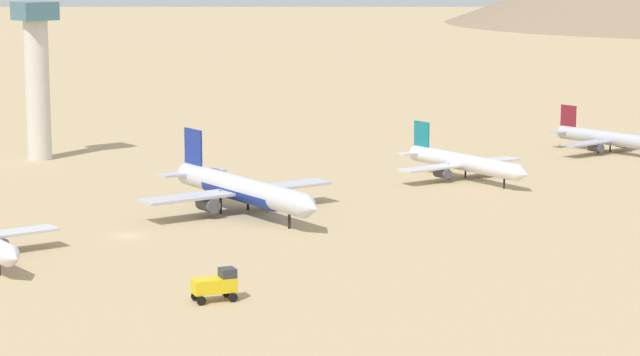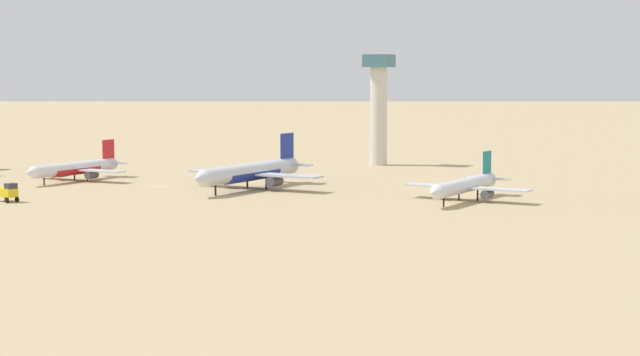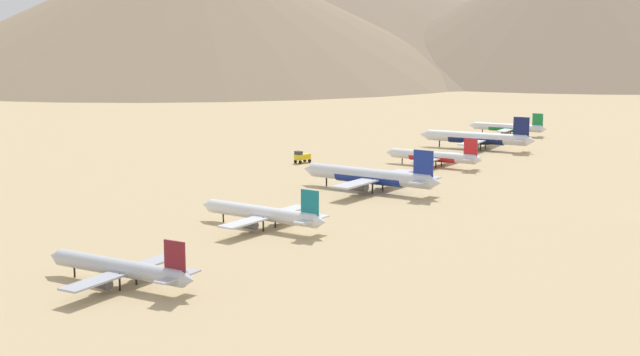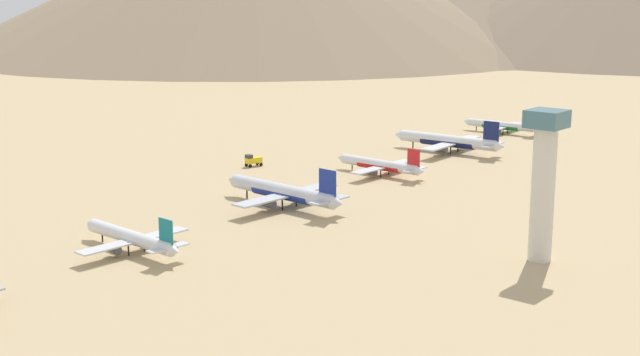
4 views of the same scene
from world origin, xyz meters
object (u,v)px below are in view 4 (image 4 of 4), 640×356
(parked_jet_3, at_px, (283,192))
(parked_jet_4, at_px, (132,238))
(parked_jet_2, at_px, (380,165))
(control_tower, at_px, (544,178))
(service_truck, at_px, (253,160))
(parked_jet_0, at_px, (501,125))
(parked_jet_1, at_px, (449,141))

(parked_jet_3, distance_m, parked_jet_4, 49.98)
(parked_jet_2, xyz_separation_m, control_tower, (-74.99, 46.48, 14.32))
(parked_jet_4, xyz_separation_m, service_truck, (44.18, -82.10, -1.12))
(parked_jet_0, distance_m, parked_jet_4, 189.34)
(parked_jet_1, height_order, parked_jet_2, parked_jet_1)
(parked_jet_4, height_order, control_tower, control_tower)
(parked_jet_0, distance_m, parked_jet_3, 139.44)
(parked_jet_2, bearing_deg, parked_jet_3, 94.81)
(parked_jet_1, xyz_separation_m, service_truck, (34.61, 59.41, -1.96))
(parked_jet_4, distance_m, control_tower, 87.02)
(parked_jet_2, height_order, parked_jet_3, parked_jet_3)
(parked_jet_0, bearing_deg, parked_jet_3, 95.64)
(parked_jet_4, bearing_deg, parked_jet_3, -87.93)
(service_truck, height_order, control_tower, control_tower)
(parked_jet_1, relative_size, parked_jet_2, 1.29)
(parked_jet_0, xyz_separation_m, control_tower, (-84.72, 137.92, 14.40))
(control_tower, bearing_deg, parked_jet_4, 36.27)
(parked_jet_2, bearing_deg, service_truck, 21.55)
(parked_jet_0, bearing_deg, parked_jet_1, 97.18)
(parked_jet_2, relative_size, parked_jet_4, 0.99)
(parked_jet_4, height_order, service_truck, parked_jet_4)
(parked_jet_3, xyz_separation_m, control_tower, (-71.01, -0.84, 13.49))
(parked_jet_0, height_order, parked_jet_3, parked_jet_3)
(parked_jet_2, xyz_separation_m, parked_jet_4, (-5.79, 97.26, 0.06))
(parked_jet_2, distance_m, service_truck, 41.30)
(parked_jet_0, distance_m, parked_jet_1, 47.58)
(parked_jet_0, xyz_separation_m, parked_jet_3, (-13.71, 138.76, 0.91))
(parked_jet_1, xyz_separation_m, parked_jet_2, (-3.79, 44.25, -0.90))
(parked_jet_2, height_order, control_tower, control_tower)
(control_tower, bearing_deg, parked_jet_3, 0.68)
(parked_jet_3, relative_size, control_tower, 1.32)
(parked_jet_3, bearing_deg, parked_jet_4, 92.07)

